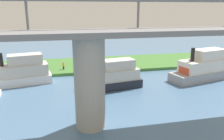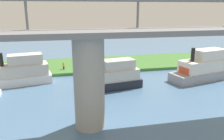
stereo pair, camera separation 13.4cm
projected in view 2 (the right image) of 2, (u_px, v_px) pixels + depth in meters
The scene contains 10 objects.
ground_plane at pixel (97, 74), 38.92m from camera, with size 160.00×160.00×0.00m, color #4C7093.
grassy_bank at pixel (93, 65), 44.51m from camera, with size 80.00×12.00×0.50m, color #427533.
bridge_pylon at pixel (89, 84), 20.67m from camera, with size 2.83×2.83×8.65m, color #9E998E.
bridge_span at pixel (88, 31), 19.40m from camera, with size 72.39×4.30×3.25m.
person_on_bank at pixel (64, 65), 39.92m from camera, with size 0.45×0.45×1.39m.
mooring_post at pixel (108, 66), 40.67m from camera, with size 0.20×0.20×0.76m, color brown.
riverboat_paddlewheel at pixel (203, 68), 35.60m from camera, with size 10.79×5.67×5.26m.
pontoon_yellow at pixel (20, 72), 33.49m from camera, with size 10.01×4.89×4.90m.
houseboat_blue at pixel (113, 77), 31.77m from camera, with size 9.12×4.34×4.47m.
motorboat_white at pixel (105, 75), 36.70m from camera, with size 4.74×2.45×1.51m.
Camera 2 is at (5.36, 37.03, 11.03)m, focal length 36.16 mm.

